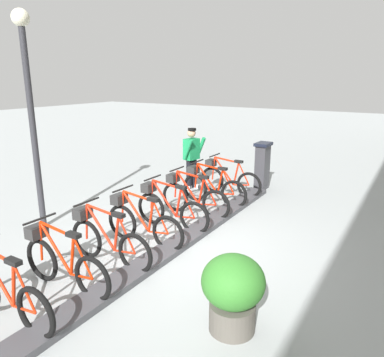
{
  "coord_description": "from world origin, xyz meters",
  "views": [
    {
      "loc": [
        -3.47,
        5.07,
        2.97
      ],
      "look_at": [
        0.5,
        -1.37,
        0.9
      ],
      "focal_mm": 34.78,
      "sensor_mm": 36.0,
      "label": 1
    }
  ],
  "objects_px": {
    "bike_docked_2": "(192,196)",
    "bike_docked_7": "(4,291)",
    "bike_docked_1": "(211,187)",
    "planter_bush": "(233,290)",
    "payment_kiosk": "(262,165)",
    "bike_docked_4": "(141,222)",
    "bike_docked_6": "(62,262)",
    "worker_near_rack": "(192,156)",
    "bike_docked_3": "(169,208)",
    "bike_docked_5": "(106,239)",
    "lamp_post": "(29,92)",
    "bike_docked_0": "(228,178)"
  },
  "relations": [
    {
      "from": "bike_docked_4",
      "to": "bike_docked_6",
      "type": "distance_m",
      "value": 1.77
    },
    {
      "from": "bike_docked_5",
      "to": "worker_near_rack",
      "type": "xyz_separation_m",
      "value": [
        1.07,
        -4.37,
        0.48
      ]
    },
    {
      "from": "bike_docked_2",
      "to": "planter_bush",
      "type": "bearing_deg",
      "value": 128.77
    },
    {
      "from": "bike_docked_3",
      "to": "bike_docked_5",
      "type": "xyz_separation_m",
      "value": [
        0.0,
        1.77,
        0.0
      ]
    },
    {
      "from": "payment_kiosk",
      "to": "bike_docked_3",
      "type": "height_order",
      "value": "payment_kiosk"
    },
    {
      "from": "payment_kiosk",
      "to": "planter_bush",
      "type": "relative_size",
      "value": 1.32
    },
    {
      "from": "bike_docked_1",
      "to": "bike_docked_6",
      "type": "xyz_separation_m",
      "value": [
        0.0,
        4.41,
        0.0
      ]
    },
    {
      "from": "lamp_post",
      "to": "bike_docked_6",
      "type": "bearing_deg",
      "value": 148.84
    },
    {
      "from": "bike_docked_6",
      "to": "planter_bush",
      "type": "bearing_deg",
      "value": -169.41
    },
    {
      "from": "worker_near_rack",
      "to": "bike_docked_1",
      "type": "bearing_deg",
      "value": 141.82
    },
    {
      "from": "bike_docked_2",
      "to": "bike_docked_5",
      "type": "xyz_separation_m",
      "value": [
        0.0,
        2.65,
        0.0
      ]
    },
    {
      "from": "payment_kiosk",
      "to": "bike_docked_1",
      "type": "height_order",
      "value": "payment_kiosk"
    },
    {
      "from": "payment_kiosk",
      "to": "bike_docked_6",
      "type": "bearing_deg",
      "value": 84.76
    },
    {
      "from": "bike_docked_1",
      "to": "lamp_post",
      "type": "relative_size",
      "value": 0.41
    },
    {
      "from": "payment_kiosk",
      "to": "bike_docked_2",
      "type": "relative_size",
      "value": 0.74
    },
    {
      "from": "bike_docked_4",
      "to": "bike_docked_7",
      "type": "relative_size",
      "value": 1.0
    },
    {
      "from": "bike_docked_3",
      "to": "bike_docked_5",
      "type": "height_order",
      "value": "same"
    },
    {
      "from": "bike_docked_3",
      "to": "bike_docked_7",
      "type": "height_order",
      "value": "same"
    },
    {
      "from": "bike_docked_1",
      "to": "bike_docked_2",
      "type": "xyz_separation_m",
      "value": [
        0.0,
        0.88,
        0.0
      ]
    },
    {
      "from": "bike_docked_1",
      "to": "worker_near_rack",
      "type": "xyz_separation_m",
      "value": [
        1.07,
        -0.84,
        0.48
      ]
    },
    {
      "from": "payment_kiosk",
      "to": "bike_docked_5",
      "type": "height_order",
      "value": "payment_kiosk"
    },
    {
      "from": "bike_docked_3",
      "to": "lamp_post",
      "type": "height_order",
      "value": "lamp_post"
    },
    {
      "from": "bike_docked_0",
      "to": "bike_docked_6",
      "type": "distance_m",
      "value": 5.3
    },
    {
      "from": "payment_kiosk",
      "to": "bike_docked_4",
      "type": "xyz_separation_m",
      "value": [
        0.57,
        4.47,
        -0.24
      ]
    },
    {
      "from": "bike_docked_0",
      "to": "lamp_post",
      "type": "distance_m",
      "value": 5.07
    },
    {
      "from": "payment_kiosk",
      "to": "bike_docked_4",
      "type": "relative_size",
      "value": 0.74
    },
    {
      "from": "bike_docked_2",
      "to": "worker_near_rack",
      "type": "relative_size",
      "value": 1.04
    },
    {
      "from": "payment_kiosk",
      "to": "bike_docked_5",
      "type": "distance_m",
      "value": 5.38
    },
    {
      "from": "bike_docked_4",
      "to": "lamp_post",
      "type": "bearing_deg",
      "value": 10.36
    },
    {
      "from": "bike_docked_2",
      "to": "bike_docked_7",
      "type": "relative_size",
      "value": 1.0
    },
    {
      "from": "bike_docked_6",
      "to": "bike_docked_7",
      "type": "height_order",
      "value": "same"
    },
    {
      "from": "bike_docked_7",
      "to": "planter_bush",
      "type": "xyz_separation_m",
      "value": [
        -2.47,
        -1.34,
        0.11
      ]
    },
    {
      "from": "payment_kiosk",
      "to": "bike_docked_6",
      "type": "xyz_separation_m",
      "value": [
        0.57,
        6.23,
        -0.24
      ]
    },
    {
      "from": "payment_kiosk",
      "to": "planter_bush",
      "type": "bearing_deg",
      "value": 108.17
    },
    {
      "from": "bike_docked_0",
      "to": "worker_near_rack",
      "type": "xyz_separation_m",
      "value": [
        1.07,
        0.04,
        0.48
      ]
    },
    {
      "from": "worker_near_rack",
      "to": "planter_bush",
      "type": "xyz_separation_m",
      "value": [
        -3.53,
        4.79,
        -0.37
      ]
    },
    {
      "from": "payment_kiosk",
      "to": "bike_docked_4",
      "type": "distance_m",
      "value": 4.51
    },
    {
      "from": "payment_kiosk",
      "to": "planter_bush",
      "type": "xyz_separation_m",
      "value": [
        -1.89,
        5.77,
        -0.12
      ]
    },
    {
      "from": "bike_docked_4",
      "to": "bike_docked_6",
      "type": "relative_size",
      "value": 1.0
    },
    {
      "from": "bike_docked_6",
      "to": "worker_near_rack",
      "type": "distance_m",
      "value": 5.38
    },
    {
      "from": "bike_docked_1",
      "to": "planter_bush",
      "type": "height_order",
      "value": "bike_docked_1"
    },
    {
      "from": "bike_docked_2",
      "to": "bike_docked_5",
      "type": "distance_m",
      "value": 2.65
    },
    {
      "from": "bike_docked_4",
      "to": "planter_bush",
      "type": "height_order",
      "value": "bike_docked_4"
    },
    {
      "from": "bike_docked_5",
      "to": "lamp_post",
      "type": "relative_size",
      "value": 0.41
    },
    {
      "from": "bike_docked_6",
      "to": "bike_docked_7",
      "type": "distance_m",
      "value": 0.88
    },
    {
      "from": "bike_docked_2",
      "to": "bike_docked_5",
      "type": "relative_size",
      "value": 1.0
    },
    {
      "from": "bike_docked_4",
      "to": "bike_docked_5",
      "type": "height_order",
      "value": "same"
    },
    {
      "from": "bike_docked_3",
      "to": "bike_docked_2",
      "type": "bearing_deg",
      "value": -90.0
    },
    {
      "from": "planter_bush",
      "to": "bike_docked_6",
      "type": "bearing_deg",
      "value": 10.59
    },
    {
      "from": "worker_near_rack",
      "to": "planter_bush",
      "type": "relative_size",
      "value": 1.71
    }
  ]
}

